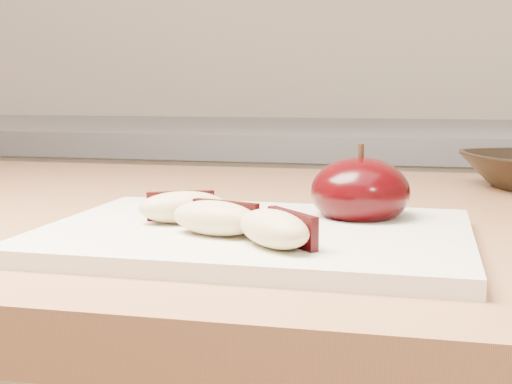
# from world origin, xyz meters

# --- Properties ---
(back_cabinet) EXTENTS (2.40, 0.62, 0.94)m
(back_cabinet) POSITION_xyz_m (0.00, 1.20, 0.47)
(back_cabinet) COLOR silver
(back_cabinet) RESTS_ON ground
(cutting_board) EXTENTS (0.30, 0.22, 0.01)m
(cutting_board) POSITION_xyz_m (0.03, 0.35, 0.91)
(cutting_board) COLOR silver
(cutting_board) RESTS_ON island_counter
(apple_half) EXTENTS (0.08, 0.08, 0.06)m
(apple_half) POSITION_xyz_m (0.10, 0.41, 0.93)
(apple_half) COLOR black
(apple_half) RESTS_ON cutting_board
(apple_wedge_a) EXTENTS (0.07, 0.06, 0.02)m
(apple_wedge_a) POSITION_xyz_m (-0.03, 0.36, 0.92)
(apple_wedge_a) COLOR tan
(apple_wedge_a) RESTS_ON cutting_board
(apple_wedge_b) EXTENTS (0.07, 0.05, 0.02)m
(apple_wedge_b) POSITION_xyz_m (0.01, 0.32, 0.92)
(apple_wedge_b) COLOR tan
(apple_wedge_b) RESTS_ON cutting_board
(apple_wedge_c) EXTENTS (0.07, 0.07, 0.02)m
(apple_wedge_c) POSITION_xyz_m (0.06, 0.29, 0.92)
(apple_wedge_c) COLOR tan
(apple_wedge_c) RESTS_ON cutting_board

